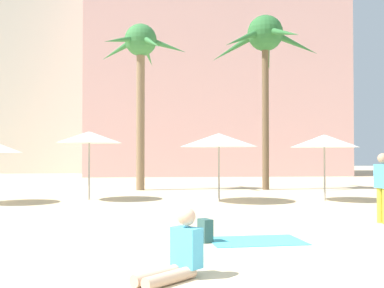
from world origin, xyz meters
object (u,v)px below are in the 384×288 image
Objects in this scene: cafe_umbrella_4 at (219,140)px; backpack at (205,231)px; beach_towel at (256,241)px; cafe_umbrella_2 at (324,141)px; person_mid_left at (178,255)px; palm_tree_far_left at (265,44)px; palm_tree_left at (141,56)px; cafe_umbrella_1 at (89,137)px; person_mid_right at (383,185)px.

backpack is (-1.36, -7.32, -1.89)m from cafe_umbrella_4.
cafe_umbrella_4 is 1.56× the size of beach_towel.
backpack is at bearing -124.74° from cafe_umbrella_2.
beach_towel is (-4.11, -7.30, -2.07)m from cafe_umbrella_2.
cafe_umbrella_4 is at bearing -145.03° from person_mid_left.
palm_tree_far_left is 14.67m from beach_towel.
backpack is at bearing -148.03° from person_mid_left.
cafe_umbrella_2 is 11.49m from person_mid_left.
beach_towel is (-0.40, -7.31, -2.09)m from cafe_umbrella_4.
palm_tree_far_left is at bearing 75.09° from beach_towel.
cafe_umbrella_4 is at bearing -63.61° from palm_tree_left.
palm_tree_left is 4.43× the size of beach_towel.
cafe_umbrella_4 is at bearing -119.17° from palm_tree_far_left.
person_mid_left is (2.48, -10.87, -1.91)m from cafe_umbrella_1.
cafe_umbrella_1 reaches higher than cafe_umbrella_2.
cafe_umbrella_2 is 1.37× the size of beach_towel.
cafe_umbrella_4 is 6.33× the size of backpack.
cafe_umbrella_1 is 9.99m from person_mid_right.
person_mid_left is at bearing -101.57° from cafe_umbrella_4.
cafe_umbrella_4 is at bearing 179.83° from cafe_umbrella_2.
palm_tree_left reaches higher than cafe_umbrella_4.
backpack is at bearing -100.53° from cafe_umbrella_4.
cafe_umbrella_2 is at bearing -163.70° from person_mid_left.
cafe_umbrella_2 is 3.71m from cafe_umbrella_4.
cafe_umbrella_4 is 7.68m from backpack.
cafe_umbrella_4 is (-2.95, -5.29, -4.63)m from palm_tree_far_left.
backpack is (-4.31, -12.61, -6.52)m from palm_tree_far_left.
palm_tree_far_left is 19.13× the size of backpack.
person_mid_right is (3.47, 1.96, 0.89)m from beach_towel.
beach_towel is at bearing -63.98° from cafe_umbrella_1.
cafe_umbrella_1 is 9.56m from beach_towel.
cafe_umbrella_4 reaches higher than person_mid_right.
person_mid_right is at bearing 29.48° from beach_towel.
palm_tree_left is at bearing 116.39° from cafe_umbrella_4.
palm_tree_left reaches higher than person_mid_right.
palm_tree_far_left is 12.14m from person_mid_right.
palm_tree_left is at bearing 100.37° from beach_towel.
palm_tree_far_left is 3.02× the size of cafe_umbrella_4.
cafe_umbrella_1 is at bearing -150.30° from palm_tree_far_left.
backpack reaches higher than beach_towel.
person_mid_right reaches higher than backpack.
palm_tree_far_left is 3.32× the size of cafe_umbrella_1.
palm_tree_far_left is at bearing -130.12° from backpack.
cafe_umbrella_1 is at bearing 172.64° from cafe_umbrella_2.
cafe_umbrella_4 is 2.81× the size of person_mid_left.
beach_towel is 4.08m from person_mid_right.
cafe_umbrella_1 reaches higher than person_mid_left.
cafe_umbrella_2 is (0.76, -5.30, -4.65)m from palm_tree_far_left.
cafe_umbrella_4 reaches higher than person_mid_left.
person_mid_left is at bearing -122.70° from beach_towel.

